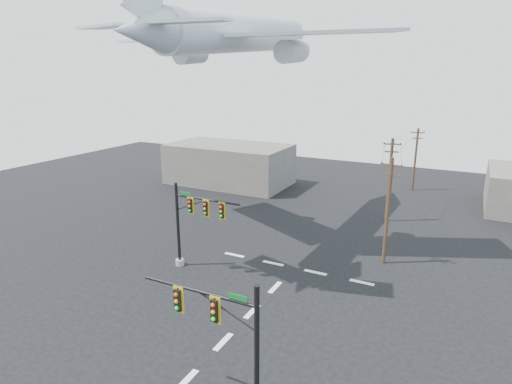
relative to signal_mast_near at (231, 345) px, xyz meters
The scene contains 10 objects.
ground 7.16m from the signal_mast_near, 125.38° to the left, with size 120.00×120.00×0.00m, color black.
lane_markings 11.46m from the signal_mast_near, 108.69° to the left, with size 14.00×21.20×0.01m.
signal_mast_near is the anchor object (origin of this frame).
signal_mast_far 16.93m from the signal_mast_near, 131.37° to the left, with size 6.52×0.84×7.59m.
utility_pole_a 21.72m from the signal_mast_near, 81.05° to the left, with size 1.91×0.54×9.66m.
utility_pole_b 33.07m from the signal_mast_near, 87.51° to the left, with size 1.90×0.66×9.60m.
utility_pole_c 48.48m from the signal_mast_near, 87.26° to the left, with size 1.80×0.60×8.97m.
power_lines 35.27m from the signal_mast_near, 86.55° to the left, with size 3.69×27.00×0.35m.
airliner 30.02m from the signal_mast_near, 117.57° to the left, with size 31.20×32.69×8.75m.
building_left 46.25m from the signal_mast_near, 120.47° to the left, with size 18.00×10.00×6.00m, color #6A645D.
Camera 1 is at (12.57, -20.15, 16.66)m, focal length 30.00 mm.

